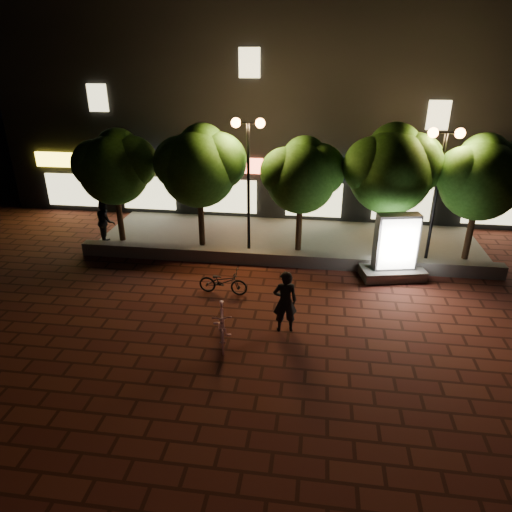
% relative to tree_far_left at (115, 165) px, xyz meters
% --- Properties ---
extents(ground, '(80.00, 80.00, 0.00)m').
position_rel_tree_far_left_xyz_m(ground, '(6.95, -5.46, -3.29)').
color(ground, '#4F2118').
rests_on(ground, ground).
extents(retaining_wall, '(16.00, 0.45, 0.50)m').
position_rel_tree_far_left_xyz_m(retaining_wall, '(6.95, -1.46, -3.04)').
color(retaining_wall, '#605D59').
rests_on(retaining_wall, ground).
extents(sidewalk, '(16.00, 5.00, 0.08)m').
position_rel_tree_far_left_xyz_m(sidewalk, '(6.95, 1.04, -3.25)').
color(sidewalk, '#605D59').
rests_on(sidewalk, ground).
extents(building_block, '(28.00, 8.12, 11.30)m').
position_rel_tree_far_left_xyz_m(building_block, '(6.94, 7.53, 1.70)').
color(building_block, black).
rests_on(building_block, ground).
extents(tree_far_left, '(3.36, 2.80, 4.63)m').
position_rel_tree_far_left_xyz_m(tree_far_left, '(0.00, 0.00, 0.00)').
color(tree_far_left, black).
rests_on(tree_far_left, sidewalk).
extents(tree_left, '(3.60, 3.00, 4.89)m').
position_rel_tree_far_left_xyz_m(tree_left, '(3.50, 0.00, 0.15)').
color(tree_left, black).
rests_on(tree_left, sidewalk).
extents(tree_mid, '(3.24, 2.70, 4.50)m').
position_rel_tree_far_left_xyz_m(tree_mid, '(7.50, -0.00, -0.08)').
color(tree_mid, black).
rests_on(tree_mid, sidewalk).
extents(tree_right, '(3.72, 3.10, 5.07)m').
position_rel_tree_far_left_xyz_m(tree_right, '(10.80, 0.00, 0.27)').
color(tree_right, black).
rests_on(tree_right, sidewalk).
extents(tree_far_right, '(3.48, 2.90, 4.76)m').
position_rel_tree_far_left_xyz_m(tree_far_right, '(14.00, 0.00, 0.08)').
color(tree_far_right, black).
rests_on(tree_far_right, sidewalk).
extents(street_lamp_left, '(1.26, 0.36, 5.18)m').
position_rel_tree_far_left_xyz_m(street_lamp_left, '(5.45, -0.26, 0.74)').
color(street_lamp_left, black).
rests_on(street_lamp_left, sidewalk).
extents(street_lamp_right, '(1.26, 0.36, 4.98)m').
position_rel_tree_far_left_xyz_m(street_lamp_right, '(12.45, -0.26, 0.60)').
color(street_lamp_right, black).
rests_on(street_lamp_right, sidewalk).
extents(ad_kiosk, '(2.41, 1.56, 2.41)m').
position_rel_tree_far_left_xyz_m(ad_kiosk, '(10.94, -1.96, -2.32)').
color(ad_kiosk, '#605D59').
rests_on(ad_kiosk, ground).
extents(scooter_pink, '(0.92, 1.93, 1.11)m').
position_rel_tree_far_left_xyz_m(scooter_pink, '(5.68, -6.74, -2.73)').
color(scooter_pink, '#BA7A99').
rests_on(scooter_pink, ground).
extents(rider, '(0.78, 0.60, 1.92)m').
position_rel_tree_far_left_xyz_m(rider, '(7.37, -5.92, -2.33)').
color(rider, black).
rests_on(rider, ground).
extents(scooter_parked, '(1.70, 0.69, 0.87)m').
position_rel_tree_far_left_xyz_m(scooter_parked, '(5.14, -3.97, -2.85)').
color(scooter_parked, black).
rests_on(scooter_parked, ground).
extents(pedestrian, '(1.02, 1.12, 1.86)m').
position_rel_tree_far_left_xyz_m(pedestrian, '(-0.54, -0.38, -2.28)').
color(pedestrian, black).
rests_on(pedestrian, sidewalk).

